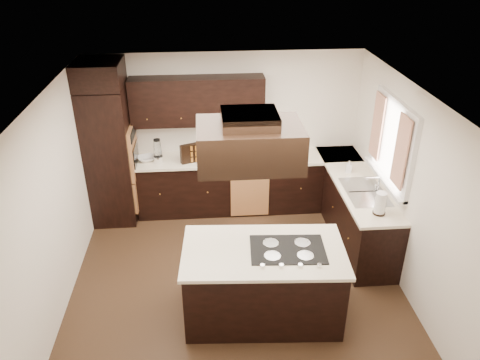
% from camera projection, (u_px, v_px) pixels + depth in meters
% --- Properties ---
extents(floor, '(4.20, 4.20, 0.02)m').
position_uv_depth(floor, '(236.00, 279.00, 6.17)').
color(floor, '#523722').
rests_on(floor, ground).
extents(ceiling, '(4.20, 4.20, 0.02)m').
position_uv_depth(ceiling, '(235.00, 94.00, 4.99)').
color(ceiling, white).
rests_on(ceiling, ground).
extents(wall_back, '(4.20, 0.02, 2.50)m').
position_uv_depth(wall_back, '(226.00, 130.00, 7.44)').
color(wall_back, white).
rests_on(wall_back, ground).
extents(wall_front, '(4.20, 0.02, 2.50)m').
position_uv_depth(wall_front, '(255.00, 328.00, 3.73)').
color(wall_front, white).
rests_on(wall_front, ground).
extents(wall_left, '(0.02, 4.20, 2.50)m').
position_uv_depth(wall_left, '(55.00, 204.00, 5.43)').
color(wall_left, white).
rests_on(wall_left, ground).
extents(wall_right, '(0.02, 4.20, 2.50)m').
position_uv_depth(wall_right, '(407.00, 189.00, 5.74)').
color(wall_right, white).
rests_on(wall_right, ground).
extents(oven_column, '(0.65, 0.75, 2.12)m').
position_uv_depth(oven_column, '(110.00, 156.00, 7.05)').
color(oven_column, black).
rests_on(oven_column, floor).
extents(wall_oven_face, '(0.05, 0.62, 0.78)m').
position_uv_depth(wall_oven_face, '(133.00, 151.00, 7.04)').
color(wall_oven_face, '#CF884E').
rests_on(wall_oven_face, oven_column).
extents(base_cabinets_back, '(2.93, 0.60, 0.88)m').
position_uv_depth(base_cabinets_back, '(230.00, 184.00, 7.55)').
color(base_cabinets_back, black).
rests_on(base_cabinets_back, floor).
extents(base_cabinets_right, '(0.60, 2.40, 0.88)m').
position_uv_depth(base_cabinets_right, '(353.00, 209.00, 6.89)').
color(base_cabinets_right, black).
rests_on(base_cabinets_right, floor).
extents(countertop_back, '(2.93, 0.63, 0.04)m').
position_uv_depth(countertop_back, '(230.00, 159.00, 7.32)').
color(countertop_back, white).
rests_on(countertop_back, base_cabinets_back).
extents(countertop_right, '(0.63, 2.40, 0.04)m').
position_uv_depth(countertop_right, '(356.00, 181.00, 6.67)').
color(countertop_right, white).
rests_on(countertop_right, base_cabinets_right).
extents(upper_cabinets, '(2.00, 0.34, 0.72)m').
position_uv_depth(upper_cabinets, '(197.00, 101.00, 6.99)').
color(upper_cabinets, black).
rests_on(upper_cabinets, wall_back).
extents(dishwasher_front, '(0.60, 0.05, 0.72)m').
position_uv_depth(dishwasher_front, '(250.00, 195.00, 7.33)').
color(dishwasher_front, '#CF884E').
rests_on(dishwasher_front, floor).
extents(window_frame, '(0.06, 1.32, 1.12)m').
position_uv_depth(window_frame, '(392.00, 142.00, 6.03)').
color(window_frame, white).
rests_on(window_frame, wall_right).
extents(window_pane, '(0.00, 1.20, 1.00)m').
position_uv_depth(window_pane, '(394.00, 142.00, 6.03)').
color(window_pane, white).
rests_on(window_pane, wall_right).
extents(curtain_left, '(0.02, 0.34, 0.90)m').
position_uv_depth(curtain_left, '(401.00, 152.00, 5.63)').
color(curtain_left, '#FFDDC0').
rests_on(curtain_left, wall_right).
extents(curtain_right, '(0.02, 0.34, 0.90)m').
position_uv_depth(curtain_right, '(377.00, 126.00, 6.37)').
color(curtain_right, '#FFDDC0').
rests_on(curtain_right, wall_right).
extents(sink_rim, '(0.52, 0.84, 0.01)m').
position_uv_depth(sink_rim, '(365.00, 192.00, 6.35)').
color(sink_rim, silver).
rests_on(sink_rim, countertop_right).
extents(island, '(1.81, 1.07, 0.88)m').
position_uv_depth(island, '(263.00, 284.00, 5.41)').
color(island, black).
rests_on(island, floor).
extents(island_top, '(1.88, 1.13, 0.04)m').
position_uv_depth(island_top, '(264.00, 252.00, 5.20)').
color(island_top, white).
rests_on(island_top, island).
extents(cooktop, '(0.86, 0.60, 0.01)m').
position_uv_depth(cooktop, '(288.00, 249.00, 5.19)').
color(cooktop, black).
rests_on(cooktop, island_top).
extents(range_hood, '(1.05, 0.72, 0.42)m').
position_uv_depth(range_hood, '(249.00, 145.00, 4.68)').
color(range_hood, black).
rests_on(range_hood, ceiling).
extents(hood_duct, '(0.55, 0.50, 0.13)m').
position_uv_depth(hood_duct, '(250.00, 119.00, 4.55)').
color(hood_duct, black).
rests_on(hood_duct, ceiling).
extents(blender_base, '(0.15, 0.15, 0.10)m').
position_uv_depth(blender_base, '(158.00, 159.00, 7.15)').
color(blender_base, silver).
rests_on(blender_base, countertop_back).
extents(blender_pitcher, '(0.13, 0.13, 0.26)m').
position_uv_depth(blender_pitcher, '(157.00, 149.00, 7.06)').
color(blender_pitcher, silver).
rests_on(blender_pitcher, blender_base).
extents(spice_rack, '(0.36, 0.21, 0.29)m').
position_uv_depth(spice_rack, '(192.00, 153.00, 7.12)').
color(spice_rack, black).
rests_on(spice_rack, countertop_back).
extents(mixing_bowl, '(0.33, 0.33, 0.07)m').
position_uv_depth(mixing_bowl, '(147.00, 159.00, 7.21)').
color(mixing_bowl, white).
rests_on(mixing_bowl, countertop_back).
extents(soap_bottle, '(0.10, 0.10, 0.18)m').
position_uv_depth(soap_bottle, '(349.00, 166.00, 6.83)').
color(soap_bottle, white).
rests_on(soap_bottle, countertop_right).
extents(paper_towel, '(0.18, 0.18, 0.30)m').
position_uv_depth(paper_towel, '(380.00, 203.00, 5.79)').
color(paper_towel, white).
rests_on(paper_towel, countertop_right).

